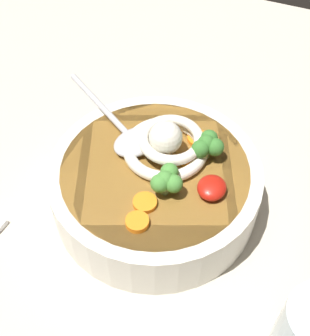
{
  "coord_description": "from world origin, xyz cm",
  "views": [
    {
      "loc": [
        -28.62,
        -16.42,
        50.33
      ],
      "look_at": [
        2.8,
        -3.33,
        9.61
      ],
      "focal_mm": 48.72,
      "sensor_mm": 36.0,
      "label": 1
    }
  ],
  "objects": [
    {
      "name": "carrot_slice_extra_a",
      "position": [
        -5.02,
        -4.56,
        9.96
      ],
      "size": [
        2.53,
        2.53,
        0.7
      ],
      "primitive_type": "cylinder",
      "color": "orange",
      "rests_on": "soup_bowl"
    },
    {
      "name": "carrot_slice_far",
      "position": [
        4.74,
        -6.9,
        9.82
      ],
      "size": [
        2.06,
        2.06,
        0.42
      ],
      "primitive_type": "cylinder",
      "color": "orange",
      "rests_on": "soup_bowl"
    },
    {
      "name": "soup_spoon",
      "position": [
        5.87,
        1.6,
        10.41
      ],
      "size": [
        11.98,
        16.39,
        1.6
      ],
      "rotation": [
        0.0,
        0.0,
        1.01
      ],
      "color": "#B7B7BC",
      "rests_on": "soup_bowl"
    },
    {
      "name": "carrot_slice_front",
      "position": [
        -2.4,
        -4.3,
        9.91
      ],
      "size": [
        2.66,
        2.66,
        0.6
      ],
      "primitive_type": "cylinder",
      "color": "orange",
      "rests_on": "soup_bowl"
    },
    {
      "name": "chili_sauce_dollop",
      "position": [
        1.97,
        -10.47,
        10.42
      ],
      "size": [
        3.58,
        3.22,
        1.61
      ],
      "primitive_type": "ellipsoid",
      "color": "#B2190F",
      "rests_on": "soup_bowl"
    },
    {
      "name": "carrot_slice_extra_b",
      "position": [
        9.04,
        -6.47,
        9.84
      ],
      "size": [
        2.67,
        2.67,
        0.46
      ],
      "primitive_type": "cylinder",
      "color": "orange",
      "rests_on": "soup_bowl"
    },
    {
      "name": "broccoli_floret_beside_noodles",
      "position": [
        6.79,
        -8.27,
        11.66
      ],
      "size": [
        4.14,
        3.56,
        3.27
      ],
      "color": "#7A9E60",
      "rests_on": "soup_bowl"
    },
    {
      "name": "soup_bowl",
      "position": [
        2.8,
        -3.33,
        6.32
      ],
      "size": [
        25.27,
        25.27,
        6.82
      ],
      "color": "silver",
      "rests_on": "table_slab"
    },
    {
      "name": "table_slab",
      "position": [
        0.0,
        0.0,
        1.4
      ],
      "size": [
        112.32,
        112.32,
        2.79
      ],
      "primitive_type": "cube",
      "color": "#BCB29E",
      "rests_on": "ground"
    },
    {
      "name": "noodle_pile",
      "position": [
        5.7,
        -3.66,
        11.02
      ],
      "size": [
        11.21,
        10.99,
        4.51
      ],
      "color": "silver",
      "rests_on": "soup_bowl"
    },
    {
      "name": "broccoli_floret_left",
      "position": [
        0.37,
        -5.81,
        11.6
      ],
      "size": [
        4.01,
        3.45,
        3.17
      ],
      "color": "#7A9E60",
      "rests_on": "soup_bowl"
    }
  ]
}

